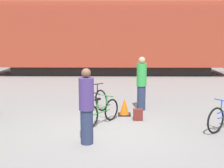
{
  "coord_description": "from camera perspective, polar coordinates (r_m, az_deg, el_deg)",
  "views": [
    {
      "loc": [
        0.27,
        -7.82,
        2.71
      ],
      "look_at": [
        0.17,
        1.21,
        1.1
      ],
      "focal_mm": 50.0,
      "sensor_mm": 36.0,
      "label": 1
    }
  ],
  "objects": [
    {
      "name": "bicycle_green",
      "position": [
        8.94,
        -1.94,
        -5.21
      ],
      "size": [
        0.98,
        1.35,
        0.81
      ],
      "color": "black",
      "rests_on": "ground_plane"
    },
    {
      "name": "person_in_green",
      "position": [
        10.44,
        5.42,
        0.12
      ],
      "size": [
        0.33,
        0.33,
        1.8
      ],
      "rotation": [
        0.0,
        0.0,
        5.55
      ],
      "color": "#283351",
      "rests_on": "ground_plane"
    },
    {
      "name": "freight_train",
      "position": [
        18.81,
        -0.22,
        10.35
      ],
      "size": [
        43.5,
        2.89,
        5.3
      ],
      "color": "black",
      "rests_on": "ground_plane"
    },
    {
      "name": "bicycle_black",
      "position": [
        10.79,
        -3.48,
        -2.38
      ],
      "size": [
        1.06,
        1.45,
        0.89
      ],
      "color": "black",
      "rests_on": "ground_plane"
    },
    {
      "name": "rail_near",
      "position": [
        18.3,
        -0.24,
        1.62
      ],
      "size": [
        55.5,
        0.07,
        0.01
      ],
      "primitive_type": "cube",
      "color": "#4C4238",
      "rests_on": "ground_plane"
    },
    {
      "name": "backpack",
      "position": [
        9.39,
        4.77,
        -5.6
      ],
      "size": [
        0.28,
        0.2,
        0.34
      ],
      "color": "maroon",
      "rests_on": "ground_plane"
    },
    {
      "name": "ground_plane",
      "position": [
        8.28,
        -1.3,
        -8.99
      ],
      "size": [
        80.0,
        80.0,
        0.0
      ],
      "primitive_type": "plane",
      "color": "gray"
    },
    {
      "name": "rail_far",
      "position": [
        19.72,
        -0.18,
        2.23
      ],
      "size": [
        55.5,
        0.07,
        0.01
      ],
      "primitive_type": "cube",
      "color": "#4C4238",
      "rests_on": "ground_plane"
    },
    {
      "name": "traffic_cone",
      "position": [
        9.9,
        2.28,
        -4.26
      ],
      "size": [
        0.4,
        0.4,
        0.55
      ],
      "color": "black",
      "rests_on": "ground_plane"
    },
    {
      "name": "person_in_purple",
      "position": [
        7.34,
        -4.68,
        -4.12
      ],
      "size": [
        0.35,
        0.35,
        1.81
      ],
      "rotation": [
        0.0,
        0.0,
        5.65
      ],
      "color": "#283351",
      "rests_on": "ground_plane"
    }
  ]
}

